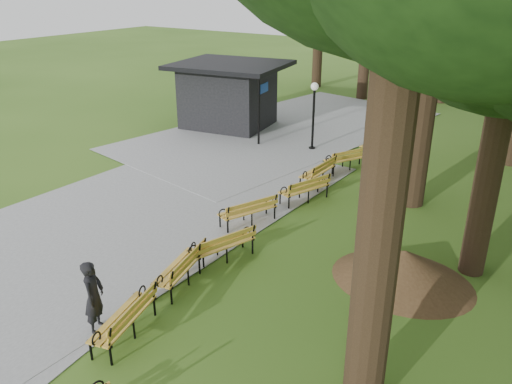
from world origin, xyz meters
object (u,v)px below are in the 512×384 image
Objects in this scene: bench_6 at (304,189)px; dirt_mound at (403,266)px; bench_2 at (124,318)px; bench_8 at (347,158)px; kiosk at (228,95)px; bench_9 at (376,143)px; bench_5 at (248,210)px; bench_3 at (180,267)px; bench_7 at (317,171)px; person at (94,297)px; lamp_post at (314,101)px; bench_4 at (222,245)px.

dirt_mound is at bearing 76.03° from bench_6.
bench_8 is (-0.38, 11.55, 0.00)m from bench_2.
kiosk is 7.62m from bench_9.
dirt_mound is at bearing 61.93° from bench_8.
bench_5 is (6.89, -8.32, -1.11)m from kiosk.
bench_9 is at bearing 166.27° from bench_2.
dirt_mound is 1.51× the size of bench_5.
bench_9 reaches higher than dirt_mound.
bench_7 is at bearing 168.74° from bench_3.
person is 15.82m from kiosk.
bench_6 is at bearing -64.76° from lamp_post.
bench_2 is 9.72m from bench_7.
bench_6 is at bearing -31.34° from person.
person is 0.57× the size of lamp_post.
bench_2 reaches higher than dirt_mound.
bench_9 is at bearing -8.77° from kiosk.
bench_2 is 2.14m from bench_3.
bench_8 is 1.00× the size of bench_9.
bench_7 is (0.19, 4.07, 0.00)m from bench_5.
bench_5 is at bearing -76.49° from lamp_post.
bench_3 is 9.45m from bench_8.
bench_7 is at bearing -59.27° from lamp_post.
person is 7.06m from dirt_mound.
dirt_mound is 1.51× the size of bench_9.
lamp_post is at bearing -20.32° from person.
bench_8 is (0.46, 5.92, 0.00)m from bench_5.
person is at bearing 1.28° from bench_7.
bench_2 is 1.00× the size of bench_9.
dirt_mound is at bearing -49.79° from lamp_post.
bench_8 is at bearing -159.99° from bench_4.
bench_5 is 1.00× the size of bench_9.
bench_7 is at bearing -147.20° from bench_6.
bench_2 and bench_7 have the same top height.
dirt_mound is at bearing 32.97° from bench_9.
bench_2 is 3.55m from bench_4.
bench_8 is (2.23, -1.43, -1.62)m from lamp_post.
lamp_post is at bearing -134.82° from bench_6.
dirt_mound is 1.51× the size of bench_6.
bench_5 and bench_6 have the same top height.
bench_2 is 5.69m from bench_5.
bench_8 is 2.46m from bench_9.
bench_2 is at bearing -3.34° from bench_3.
bench_5 is (-4.85, 0.47, 0.02)m from dirt_mound.
bench_7 is at bearing 169.36° from bench_2.
dirt_mound is 1.51× the size of bench_2.
bench_9 is at bearing -161.30° from bench_4.
bench_2 is (0.63, 0.16, -0.37)m from person.
lamp_post is 3.10m from bench_8.
lamp_post is 1.49× the size of bench_6.
bench_5 and bench_8 have the same top height.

